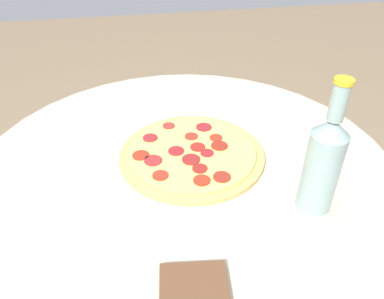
# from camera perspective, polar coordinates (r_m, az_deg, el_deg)

# --- Properties ---
(table) EXTENTS (1.01, 1.01, 0.76)m
(table) POSITION_cam_1_polar(r_m,az_deg,el_deg) (1.03, -1.05, -10.01)
(table) COLOR #B2A893
(table) RESTS_ON ground_plane
(pizza) EXTENTS (0.35, 0.35, 0.02)m
(pizza) POSITION_cam_1_polar(r_m,az_deg,el_deg) (0.92, -0.03, -0.62)
(pizza) COLOR tan
(pizza) RESTS_ON table
(beer_bottle) EXTENTS (0.07, 0.07, 0.29)m
(beer_bottle) POSITION_cam_1_polar(r_m,az_deg,el_deg) (0.76, 19.39, -1.79)
(beer_bottle) COLOR gray
(beer_bottle) RESTS_ON table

